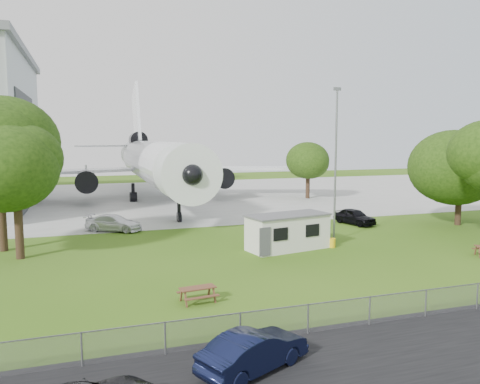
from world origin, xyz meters
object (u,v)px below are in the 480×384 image
object	(u,v)px
airliner	(153,160)
site_cabin	(288,232)
picnic_west	(198,302)
car_centre_sedan	(254,351)

from	to	relation	value
airliner	site_cabin	world-z (taller)	airliner
picnic_west	airliner	bearing A→B (deg)	78.13
airliner	site_cabin	size ratio (longest dim) A/B	6.87
picnic_west	car_centre_sedan	xyz separation A→B (m)	(0.27, -7.46, 0.71)
site_cabin	picnic_west	distance (m)	12.71
site_cabin	picnic_west	bearing A→B (deg)	-135.08
airliner	picnic_west	xyz separation A→B (m)	(-3.49, -40.10, -5.27)
site_cabin	car_centre_sedan	world-z (taller)	site_cabin
picnic_west	car_centre_sedan	size ratio (longest dim) A/B	0.42
site_cabin	picnic_west	world-z (taller)	site_cabin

